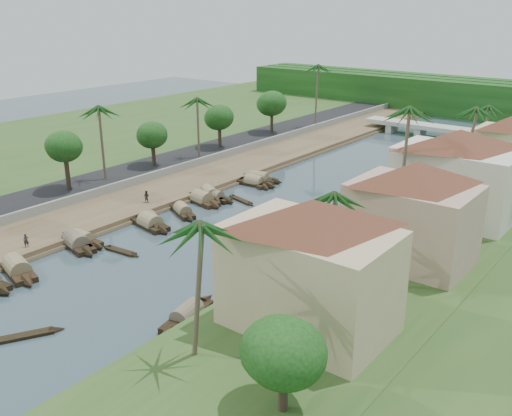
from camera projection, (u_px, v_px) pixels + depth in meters
The scene contains 45 objects.
ground at pixel (157, 265), 56.32m from camera, with size 220.00×220.00×0.00m, color #374953.
left_bank at pixel (184, 184), 80.29m from camera, with size 10.00×180.00×0.80m, color brown.
right_bank at pixel (422, 243), 59.95m from camera, with size 16.00×180.00×1.20m, color #2B4F1F.
road at pixel (144, 172), 85.11m from camera, with size 8.00×180.00×1.40m, color black.
retaining_wall at pixel (163, 172), 82.40m from camera, with size 0.40×180.00×1.10m, color gray.
far_left_fill at pixel (43, 146), 100.47m from camera, with size 45.00×220.00×1.35m, color #2B4F1F.
treeline at pixel (484, 99), 129.16m from camera, with size 120.00×14.00×8.00m.
bridge at pixel (436, 129), 109.16m from camera, with size 28.00×4.00×2.40m.
building_near at pixel (310, 264), 41.68m from camera, with size 14.85×14.85×10.20m.
building_mid at pixel (412, 211), 53.06m from camera, with size 14.11×14.11×9.70m.
building_far at pixel (455, 174), 63.94m from camera, with size 15.59×15.59×10.20m.
sampan_2 at pixel (17, 269), 54.56m from camera, with size 9.17×4.00×2.35m.
sampan_3 at pixel (76, 243), 60.48m from camera, with size 8.77×3.51×2.30m.
sampan_4 at pixel (82, 240), 61.26m from camera, with size 7.23×1.97×2.07m.
sampan_5 at pixel (150, 224), 65.78m from camera, with size 7.73×3.14×2.38m.
sampan_6 at pixel (152, 221), 66.57m from camera, with size 6.49×4.56×2.01m.
sampan_7 at pixel (183, 211), 69.76m from camera, with size 7.04×4.38×1.94m.
sampan_8 at pixel (202, 200), 73.74m from camera, with size 7.85×3.19×2.35m.
sampan_9 at pixel (214, 197), 75.03m from camera, with size 7.32×1.67×1.90m.
sampan_10 at pixel (210, 195), 75.81m from camera, with size 7.96×5.22×2.23m.
sampan_11 at pixel (254, 182), 80.94m from camera, with size 7.48×2.18×2.13m.
sampan_12 at pixel (255, 182), 81.27m from camera, with size 7.63×4.18×1.88m.
sampan_13 at pixel (259, 179), 82.75m from camera, with size 7.92×3.08×2.14m.
sampan_14 at pixel (187, 315), 46.45m from camera, with size 3.03×8.23×1.99m.
sampan_15 at pixel (292, 253), 57.91m from camera, with size 4.94×8.28×2.22m.
sampan_16 at pixel (372, 212), 69.46m from camera, with size 2.46×8.22×2.01m.
canoe_0 at pixel (22, 337), 43.99m from camera, with size 3.95×6.14×0.87m.
canoe_1 at pixel (121, 251), 59.15m from camera, with size 5.14×1.37×0.82m.
canoe_2 at pixel (241, 200), 74.51m from camera, with size 5.48×2.07×0.79m.
palm_0 at pixel (192, 226), 36.53m from camera, with size 3.20×3.20×11.48m.
palm_1 at pixel (328, 195), 47.84m from camera, with size 3.20×3.20×9.69m.
palm_2 at pixel (408, 112), 59.96m from camera, with size 3.20×3.20×14.32m.
palm_3 at pixel (470, 110), 72.71m from camera, with size 3.20×3.20×12.13m.
palm_5 at pixel (99, 109), 75.85m from camera, with size 3.20×3.20×11.50m.
palm_6 at pixel (197, 101), 87.40m from camera, with size 3.20×3.20×10.71m.
palm_7 at pixel (486, 108), 84.91m from camera, with size 3.20×3.20×10.27m.
palm_8 at pixel (317, 67), 109.30m from camera, with size 3.20×3.20×13.32m.
tree_2 at pixel (64, 147), 72.89m from camera, with size 4.62×4.62×7.62m.
tree_3 at pixel (152, 136), 84.32m from camera, with size 4.54×4.54×6.49m.
tree_4 at pixel (219, 118), 95.30m from camera, with size 4.82×4.82×6.99m.
tree_5 at pixel (272, 104), 106.15m from camera, with size 5.34×5.34×7.62m.
tree_6 at pixel (505, 181), 62.36m from camera, with size 4.09×4.09×6.60m.
tree_7 at pixel (284, 353), 33.16m from camera, with size 4.87×4.87×6.05m.
person_near at pixel (26, 241), 58.26m from camera, with size 0.52×0.34×1.44m, color #25242B.
person_far at pixel (146, 196), 71.48m from camera, with size 0.75×0.58×1.54m, color #353225.
Camera 1 is at (39.17, -34.25, 24.34)m, focal length 40.00 mm.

